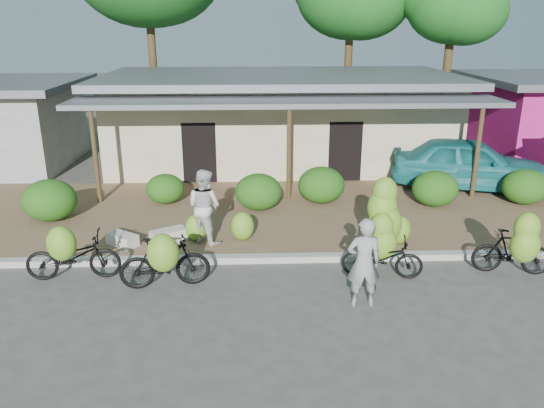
{
  "coord_description": "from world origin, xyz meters",
  "views": [
    {
      "loc": [
        -1.1,
        -8.98,
        5.17
      ],
      "look_at": [
        -0.64,
        2.54,
        1.2
      ],
      "focal_mm": 35.0,
      "sensor_mm": 36.0,
      "label": 1
    }
  ],
  "objects": [
    {
      "name": "bike_far_left",
      "position": [
        -4.86,
        1.25,
        0.58
      ],
      "size": [
        1.99,
        1.3,
        1.44
      ],
      "rotation": [
        0.0,
        0.0,
        1.64
      ],
      "color": "black",
      "rests_on": "ground"
    },
    {
      "name": "hedge_1",
      "position": [
        -3.63,
        5.91,
        0.55
      ],
      "size": [
        1.11,
        1.0,
        0.87
      ],
      "primitive_type": "ellipsoid",
      "color": "#234E12",
      "rests_on": "sidewalk"
    },
    {
      "name": "curb",
      "position": [
        0.0,
        2.0,
        0.07
      ],
      "size": [
        60.0,
        0.25,
        0.15
      ],
      "primitive_type": "cube",
      "color": "#A8A399",
      "rests_on": "ground"
    },
    {
      "name": "ground",
      "position": [
        0.0,
        0.0,
        0.0
      ],
      "size": [
        100.0,
        100.0,
        0.0
      ],
      "primitive_type": "plane",
      "color": "#494744",
      "rests_on": "ground"
    },
    {
      "name": "bike_left",
      "position": [
        -2.87,
        0.76,
        0.64
      ],
      "size": [
        1.88,
        1.29,
        1.43
      ],
      "rotation": [
        0.0,
        0.0,
        1.72
      ],
      "color": "black",
      "rests_on": "ground"
    },
    {
      "name": "loose_banana_b",
      "position": [
        -1.34,
        3.02,
        0.48
      ],
      "size": [
        0.57,
        0.48,
        0.71
      ],
      "primitive_type": "ellipsoid",
      "color": "#71AE2B",
      "rests_on": "sidewalk"
    },
    {
      "name": "hedge_2",
      "position": [
        -0.91,
        5.23,
        0.64
      ],
      "size": [
        1.33,
        1.2,
        1.04
      ],
      "primitive_type": "ellipsoid",
      "color": "#234E12",
      "rests_on": "sidewalk"
    },
    {
      "name": "bike_right",
      "position": [
        4.44,
        1.02,
        0.68
      ],
      "size": [
        1.74,
        1.28,
        1.61
      ],
      "rotation": [
        0.0,
        0.0,
        1.38
      ],
      "color": "black",
      "rests_on": "ground"
    },
    {
      "name": "hedge_5",
      "position": [
        6.85,
        5.43,
        0.63
      ],
      "size": [
        1.31,
        1.18,
        1.02
      ],
      "primitive_type": "ellipsoid",
      "color": "#234E12",
      "rests_on": "sidewalk"
    },
    {
      "name": "shop_main",
      "position": [
        0.0,
        10.93,
        1.72
      ],
      "size": [
        13.0,
        8.5,
        3.35
      ],
      "color": "beige",
      "rests_on": "ground"
    },
    {
      "name": "hedge_3",
      "position": [
        0.93,
        5.78,
        0.65
      ],
      "size": [
        1.37,
        1.23,
        1.07
      ],
      "primitive_type": "ellipsoid",
      "color": "#234E12",
      "rests_on": "sidewalk"
    },
    {
      "name": "vendor",
      "position": [
        0.98,
        -0.02,
        0.89
      ],
      "size": [
        0.66,
        0.44,
        1.78
      ],
      "primitive_type": "imported",
      "rotation": [
        0.0,
        0.0,
        3.16
      ],
      "color": "gray",
      "rests_on": "ground"
    },
    {
      "name": "bike_center",
      "position": [
        1.69,
        1.44,
        0.82
      ],
      "size": [
        1.77,
        1.29,
        2.07
      ],
      "rotation": [
        0.0,
        0.0,
        1.4
      ],
      "color": "black",
      "rests_on": "ground"
    },
    {
      "name": "sack_near",
      "position": [
        -3.13,
        2.98,
        0.27
      ],
      "size": [
        0.94,
        0.78,
        0.3
      ],
      "primitive_type": "cube",
      "rotation": [
        0.0,
        0.0,
        0.53
      ],
      "color": "beige",
      "rests_on": "sidewalk"
    },
    {
      "name": "sidewalk",
      "position": [
        0.0,
        5.0,
        0.06
      ],
      "size": [
        60.0,
        6.0,
        0.12
      ],
      "primitive_type": "cube",
      "color": "brown",
      "rests_on": "ground"
    },
    {
      "name": "loose_banana_a",
      "position": [
        -2.46,
        3.01,
        0.45
      ],
      "size": [
        0.53,
        0.45,
        0.67
      ],
      "primitive_type": "ellipsoid",
      "color": "#71AE2B",
      "rests_on": "sidewalk"
    },
    {
      "name": "hedge_0",
      "position": [
        -6.48,
        4.59,
        0.68
      ],
      "size": [
        1.43,
        1.29,
        1.12
      ],
      "primitive_type": "ellipsoid",
      "color": "#234E12",
      "rests_on": "sidewalk"
    },
    {
      "name": "sack_far",
      "position": [
        -4.2,
        2.81,
        0.26
      ],
      "size": [
        0.83,
        0.74,
        0.28
      ],
      "primitive_type": "cube",
      "rotation": [
        0.0,
        0.0,
        -0.62
      ],
      "color": "beige",
      "rests_on": "sidewalk"
    },
    {
      "name": "tree_near_right",
      "position": [
        7.31,
        14.61,
        5.87
      ],
      "size": [
        4.09,
        3.89,
        7.41
      ],
      "color": "#4E3C1F",
      "rests_on": "ground"
    },
    {
      "name": "teal_van",
      "position": [
        5.79,
        7.0,
        0.94
      ],
      "size": [
        5.12,
        3.08,
        1.63
      ],
      "primitive_type": "imported",
      "rotation": [
        0.0,
        0.0,
        1.31
      ],
      "color": "#1B797D",
      "rests_on": "sidewalk"
    },
    {
      "name": "loose_banana_c",
      "position": [
        2.41,
        2.65,
        0.47
      ],
      "size": [
        0.56,
        0.47,
        0.7
      ],
      "primitive_type": "ellipsoid",
      "color": "#71AE2B",
      "rests_on": "sidewalk"
    },
    {
      "name": "bystander",
      "position": [
        -2.23,
        2.95,
        1.03
      ],
      "size": [
        1.11,
        1.07,
        1.81
      ],
      "primitive_type": "imported",
      "rotation": [
        0.0,
        0.0,
        2.53
      ],
      "color": "silver",
      "rests_on": "sidewalk"
    },
    {
      "name": "hedge_4",
      "position": [
        4.17,
        5.35,
        0.63
      ],
      "size": [
        1.32,
        1.19,
        1.03
      ],
      "primitive_type": "ellipsoid",
      "color": "#234E12",
      "rests_on": "sidewalk"
    }
  ]
}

